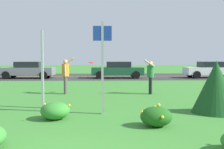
# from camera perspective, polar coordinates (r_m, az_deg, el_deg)

# --- Properties ---
(ground_plane) EXTENTS (120.00, 120.00, 0.00)m
(ground_plane) POSITION_cam_1_polar(r_m,az_deg,el_deg) (13.91, -5.94, -3.51)
(ground_plane) COLOR #387A2D
(highway_strip) EXTENTS (120.00, 9.80, 0.01)m
(highway_strip) POSITION_cam_1_polar(r_m,az_deg,el_deg) (25.00, -4.23, -0.42)
(highway_strip) COLOR #2D2D30
(highway_strip) RESTS_ON ground
(highway_center_stripe) EXTENTS (120.00, 0.16, 0.00)m
(highway_center_stripe) POSITION_cam_1_polar(r_m,az_deg,el_deg) (25.00, -4.23, -0.41)
(highway_center_stripe) COLOR yellow
(highway_center_stripe) RESTS_ON ground
(daylily_clump_near_camera) EXTENTS (0.82, 0.81, 0.51)m
(daylily_clump_near_camera) POSITION_cam_1_polar(r_m,az_deg,el_deg) (7.42, -12.39, -7.78)
(daylily_clump_near_camera) COLOR #337F2D
(daylily_clump_near_camera) RESTS_ON ground
(daylily_clump_front_left) EXTENTS (0.79, 0.72, 0.56)m
(daylily_clump_front_left) POSITION_cam_1_polar(r_m,az_deg,el_deg) (6.59, 9.71, -9.11)
(daylily_clump_front_left) COLOR #1E5619
(daylily_clump_front_left) RESTS_ON ground
(sign_post_near_path) EXTENTS (0.07, 0.10, 2.65)m
(sign_post_near_path) POSITION_cam_1_polar(r_m,az_deg,el_deg) (9.11, -15.09, 1.09)
(sign_post_near_path) COLOR #93969B
(sign_post_near_path) RESTS_ON ground
(sign_post_by_roadside) EXTENTS (0.56, 0.10, 2.80)m
(sign_post_by_roadside) POSITION_cam_1_polar(r_m,az_deg,el_deg) (7.83, -2.13, 3.49)
(sign_post_by_roadside) COLOR #93969B
(sign_post_by_roadside) RESTS_ON ground
(evergreen_shrub_side) EXTENTS (1.46, 1.46, 1.63)m
(evergreen_shrub_side) POSITION_cam_1_polar(r_m,az_deg,el_deg) (8.66, 21.91, -2.53)
(evergreen_shrub_side) COLOR #19471E
(evergreen_shrub_side) RESTS_ON ground
(person_thrower_orange_shirt) EXTENTS (0.54, 0.50, 1.74)m
(person_thrower_orange_shirt) POSITION_cam_1_polar(r_m,az_deg,el_deg) (12.60, -10.20, 0.27)
(person_thrower_orange_shirt) COLOR orange
(person_thrower_orange_shirt) RESTS_ON ground
(person_catcher_green_shirt) EXTENTS (0.52, 0.49, 1.66)m
(person_catcher_green_shirt) POSITION_cam_1_polar(r_m,az_deg,el_deg) (12.49, 8.46, 0.04)
(person_catcher_green_shirt) COLOR #287038
(person_catcher_green_shirt) RESTS_ON ground
(frisbee_red) EXTENTS (0.25, 0.24, 0.11)m
(frisbee_red) POSITION_cam_1_polar(r_m,az_deg,el_deg) (12.62, -4.56, 2.65)
(frisbee_red) COLOR red
(car_white_center_left) EXTENTS (4.50, 2.00, 1.45)m
(car_white_center_left) POSITION_cam_1_polar(r_m,az_deg,el_deg) (24.70, 20.90, 1.03)
(car_white_center_left) COLOR silver
(car_white_center_left) RESTS_ON ground
(car_dark_green_center_right) EXTENTS (4.50, 2.00, 1.45)m
(car_dark_green_center_right) POSITION_cam_1_polar(r_m,az_deg,el_deg) (22.78, 1.24, 1.07)
(car_dark_green_center_right) COLOR #194C2D
(car_dark_green_center_right) RESTS_ON ground
(car_gray_rightmost) EXTENTS (4.50, 2.00, 1.45)m
(car_gray_rightmost) POSITION_cam_1_polar(r_m,az_deg,el_deg) (23.65, -18.04, 0.99)
(car_gray_rightmost) COLOR slate
(car_gray_rightmost) RESTS_ON ground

